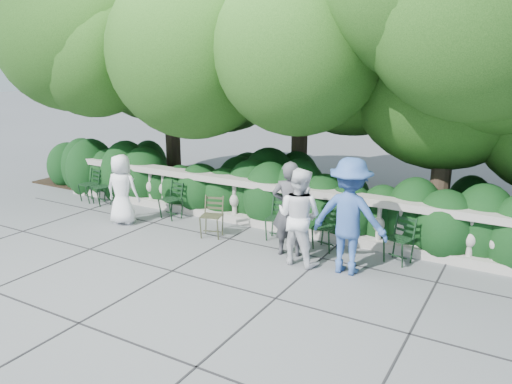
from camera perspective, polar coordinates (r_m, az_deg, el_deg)
The scene contains 15 objects.
ground at distance 9.20m, azimuth -3.15°, elevation -7.44°, with size 90.00×90.00×0.00m, color #5A5D62.
balustrade at distance 10.49m, azimuth 2.19°, elevation -1.72°, with size 12.00×0.44×1.00m.
shrub_hedge at distance 11.67m, azimuth 4.94°, elevation -2.52°, with size 15.00×2.60×1.70m, color black, non-canonical shape.
tree_canopy at distance 11.03m, azimuth 9.24°, elevation 17.21°, with size 15.04×6.52×6.78m.
chair_a at distance 13.23m, azimuth -18.90°, elevation -1.16°, with size 0.44×0.48×0.84m, color black, non-canonical shape.
chair_b at distance 12.92m, azimuth -17.72°, elevation -1.45°, with size 0.44×0.48×0.84m, color black, non-canonical shape.
chair_c at distance 11.40m, azimuth -10.18°, elevation -3.13°, with size 0.44×0.48×0.84m, color black, non-canonical shape.
chair_d at distance 9.91m, azimuth 2.17°, elevation -5.72°, with size 0.44×0.48×0.84m, color black, non-canonical shape.
chair_e at distance 9.52m, azimuth 7.45°, elevation -6.75°, with size 0.44×0.48×0.84m, color black, non-canonical shape.
chair_f at distance 9.19m, azimuth 15.37°, elevation -8.02°, with size 0.44×0.48×0.84m, color black, non-canonical shape.
chair_weathered at distance 10.09m, azimuth -5.30°, elevation -5.39°, with size 0.44×0.48×0.84m, color black, non-canonical shape.
person_businessman at distance 11.16m, azimuth -15.06°, elevation 0.29°, with size 0.75×0.49×1.53m, color white.
person_woman_grey at distance 9.04m, azimuth 3.84°, elevation -1.94°, with size 0.64×0.42×1.76m, color #46464B.
person_casual_man at distance 8.70m, azimuth 4.93°, elevation -2.79°, with size 0.83×0.65×1.72m, color white.
person_older_blue at distance 8.40m, azimuth 10.65°, elevation -2.74°, with size 1.27×0.73×1.97m, color #34579D.
Camera 1 is at (4.68, -7.08, 3.53)m, focal length 35.00 mm.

